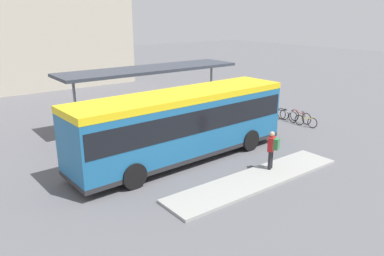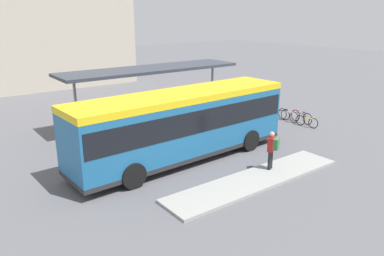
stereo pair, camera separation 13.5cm
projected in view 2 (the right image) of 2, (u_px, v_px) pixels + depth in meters
ground_plane at (183, 159)px, 18.03m from camera, size 120.00×120.00×0.00m
curb_island at (256, 180)px, 15.69m from camera, size 8.70×1.80×0.12m
city_bus at (183, 121)px, 17.47m from camera, size 11.17×3.01×3.28m
pedestrian_waiting at (272, 148)px, 16.32m from camera, size 0.51×0.55×1.73m
bicycle_yellow at (307, 121)px, 23.11m from camera, size 0.48×1.53×0.66m
bicycle_red at (301, 117)px, 23.94m from camera, size 0.48×1.76×0.76m
bicycle_white at (288, 115)px, 24.31m from camera, size 0.48×1.76×0.76m
bicycle_black at (279, 113)px, 24.92m from camera, size 0.48×1.64×0.71m
station_shelter at (151, 70)px, 23.10m from camera, size 11.57×2.89×3.53m
potted_planter_near_shelter at (164, 126)px, 21.19m from camera, size 0.84×0.84×1.24m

